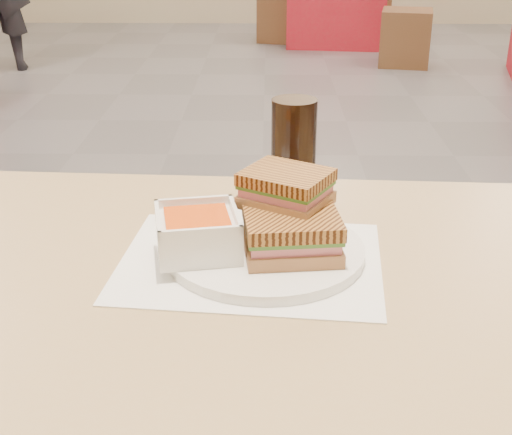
{
  "coord_description": "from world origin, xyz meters",
  "views": [
    {
      "loc": [
        0.02,
        -2.87,
        1.21
      ],
      "look_at": [
        0.01,
        -2.0,
        0.82
      ],
      "focal_mm": 49.3,
      "sensor_mm": 36.0,
      "label": 1
    }
  ],
  "objects_px": {
    "soup_bowl": "(198,234)",
    "bg_table_2": "(338,1)",
    "bg_chair_1l": "(405,38)",
    "plate": "(265,251)",
    "bg_chair_2r": "(365,19)",
    "bg_chair_2l": "(282,17)",
    "panini_lower": "(292,234)",
    "cola_glass": "(294,147)",
    "main_table": "(237,337)"
  },
  "relations": [
    {
      "from": "bg_chair_2r",
      "to": "soup_bowl",
      "type": "bearing_deg",
      "value": -99.66
    },
    {
      "from": "plate",
      "to": "bg_chair_1l",
      "type": "distance_m",
      "value": 5.01
    },
    {
      "from": "soup_bowl",
      "to": "cola_glass",
      "type": "distance_m",
      "value": 0.3
    },
    {
      "from": "main_table",
      "to": "panini_lower",
      "type": "height_order",
      "value": "panini_lower"
    },
    {
      "from": "soup_bowl",
      "to": "bg_chair_1l",
      "type": "height_order",
      "value": "soup_bowl"
    },
    {
      "from": "bg_chair_1l",
      "to": "soup_bowl",
      "type": "bearing_deg",
      "value": -103.79
    },
    {
      "from": "panini_lower",
      "to": "bg_chair_2l",
      "type": "height_order",
      "value": "panini_lower"
    },
    {
      "from": "bg_chair_2r",
      "to": "main_table",
      "type": "bearing_deg",
      "value": -99.14
    },
    {
      "from": "main_table",
      "to": "soup_bowl",
      "type": "xyz_separation_m",
      "value": [
        -0.05,
        0.02,
        0.16
      ]
    },
    {
      "from": "soup_bowl",
      "to": "bg_table_2",
      "type": "height_order",
      "value": "soup_bowl"
    },
    {
      "from": "cola_glass",
      "to": "bg_chair_1l",
      "type": "xyz_separation_m",
      "value": [
        1.06,
        4.61,
        -0.61
      ]
    },
    {
      "from": "plate",
      "to": "soup_bowl",
      "type": "distance_m",
      "value": 0.1
    },
    {
      "from": "cola_glass",
      "to": "bg_chair_2l",
      "type": "relative_size",
      "value": 0.34
    },
    {
      "from": "bg_chair_1l",
      "to": "cola_glass",
      "type": "bearing_deg",
      "value": -102.92
    },
    {
      "from": "main_table",
      "to": "soup_bowl",
      "type": "distance_m",
      "value": 0.17
    },
    {
      "from": "plate",
      "to": "bg_chair_2r",
      "type": "relative_size",
      "value": 0.67
    },
    {
      "from": "soup_bowl",
      "to": "bg_table_2",
      "type": "distance_m",
      "value": 5.92
    },
    {
      "from": "cola_glass",
      "to": "plate",
      "type": "bearing_deg",
      "value": -100.57
    },
    {
      "from": "panini_lower",
      "to": "bg_chair_2l",
      "type": "relative_size",
      "value": 0.29
    },
    {
      "from": "plate",
      "to": "bg_chair_2l",
      "type": "height_order",
      "value": "plate"
    },
    {
      "from": "bg_chair_2r",
      "to": "bg_chair_1l",
      "type": "bearing_deg",
      "value": -79.44
    },
    {
      "from": "plate",
      "to": "soup_bowl",
      "type": "bearing_deg",
      "value": -169.64
    },
    {
      "from": "soup_bowl",
      "to": "bg_chair_2l",
      "type": "relative_size",
      "value": 0.27
    },
    {
      "from": "main_table",
      "to": "bg_table_2",
      "type": "bearing_deg",
      "value": 83.41
    },
    {
      "from": "bg_table_2",
      "to": "bg_chair_1l",
      "type": "xyz_separation_m",
      "value": [
        0.46,
        -0.99,
        -0.16
      ]
    },
    {
      "from": "bg_chair_1l",
      "to": "bg_chair_2r",
      "type": "relative_size",
      "value": 1.09
    },
    {
      "from": "main_table",
      "to": "panini_lower",
      "type": "xyz_separation_m",
      "value": [
        0.08,
        0.01,
        0.16
      ]
    },
    {
      "from": "bg_table_2",
      "to": "bg_chair_2l",
      "type": "distance_m",
      "value": 0.54
    },
    {
      "from": "bg_table_2",
      "to": "bg_chair_1l",
      "type": "bearing_deg",
      "value": -64.98
    },
    {
      "from": "bg_chair_2r",
      "to": "bg_table_2",
      "type": "bearing_deg",
      "value": -172.75
    },
    {
      "from": "bg_table_2",
      "to": "bg_chair_2l",
      "type": "height_order",
      "value": "bg_table_2"
    },
    {
      "from": "plate",
      "to": "bg_chair_2r",
      "type": "distance_m",
      "value": 5.98
    },
    {
      "from": "soup_bowl",
      "to": "bg_chair_2r",
      "type": "xyz_separation_m",
      "value": [
        1.0,
        5.9,
        -0.59
      ]
    },
    {
      "from": "cola_glass",
      "to": "bg_table_2",
      "type": "bearing_deg",
      "value": 83.96
    },
    {
      "from": "main_table",
      "to": "bg_chair_2r",
      "type": "height_order",
      "value": "main_table"
    },
    {
      "from": "soup_bowl",
      "to": "main_table",
      "type": "bearing_deg",
      "value": -16.08
    },
    {
      "from": "plate",
      "to": "bg_table_2",
      "type": "xyz_separation_m",
      "value": [
        0.64,
        5.85,
        -0.38
      ]
    },
    {
      "from": "main_table",
      "to": "cola_glass",
      "type": "bearing_deg",
      "value": 72.91
    },
    {
      "from": "plate",
      "to": "panini_lower",
      "type": "distance_m",
      "value": 0.06
    },
    {
      "from": "soup_bowl",
      "to": "panini_lower",
      "type": "relative_size",
      "value": 0.93
    },
    {
      "from": "panini_lower",
      "to": "bg_chair_1l",
      "type": "relative_size",
      "value": 0.31
    },
    {
      "from": "soup_bowl",
      "to": "bg_chair_2l",
      "type": "xyz_separation_m",
      "value": [
        0.23,
        5.94,
        -0.57
      ]
    },
    {
      "from": "cola_glass",
      "to": "panini_lower",
      "type": "bearing_deg",
      "value": -92.17
    },
    {
      "from": "bg_chair_2l",
      "to": "bg_chair_2r",
      "type": "distance_m",
      "value": 0.78
    },
    {
      "from": "bg_table_2",
      "to": "soup_bowl",
      "type": "bearing_deg",
      "value": -97.12
    },
    {
      "from": "soup_bowl",
      "to": "panini_lower",
      "type": "xyz_separation_m",
      "value": [
        0.13,
        -0.0,
        0.0
      ]
    },
    {
      "from": "main_table",
      "to": "bg_chair_1l",
      "type": "distance_m",
      "value": 5.04
    },
    {
      "from": "plate",
      "to": "bg_chair_2r",
      "type": "xyz_separation_m",
      "value": [
        0.91,
        5.88,
        -0.55
      ]
    },
    {
      "from": "panini_lower",
      "to": "cola_glass",
      "type": "bearing_deg",
      "value": 87.83
    },
    {
      "from": "main_table",
      "to": "plate",
      "type": "xyz_separation_m",
      "value": [
        0.04,
        0.03,
        0.12
      ]
    }
  ]
}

